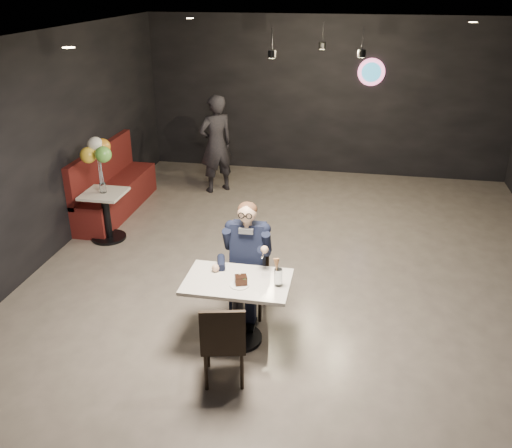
% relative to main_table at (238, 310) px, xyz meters
% --- Properties ---
extents(floor, '(9.00, 9.00, 0.00)m').
position_rel_main_table_xyz_m(floor, '(0.49, 1.31, -0.38)').
color(floor, gray).
rests_on(floor, ground).
extents(wall_sign, '(0.50, 0.06, 0.50)m').
position_rel_main_table_xyz_m(wall_sign, '(1.29, 5.78, 1.62)').
color(wall_sign, pink).
rests_on(wall_sign, floor).
extents(pendant_lights, '(1.40, 1.20, 0.36)m').
position_rel_main_table_xyz_m(pendant_lights, '(0.49, 3.31, 2.51)').
color(pendant_lights, black).
rests_on(pendant_lights, floor).
extents(main_table, '(1.10, 0.70, 0.75)m').
position_rel_main_table_xyz_m(main_table, '(0.00, 0.00, 0.00)').
color(main_table, white).
rests_on(main_table, floor).
extents(chair_far, '(0.42, 0.46, 0.92)m').
position_rel_main_table_xyz_m(chair_far, '(0.00, 0.55, 0.09)').
color(chair_far, black).
rests_on(chair_far, floor).
extents(chair_near, '(0.51, 0.54, 0.92)m').
position_rel_main_table_xyz_m(chair_near, '(0.00, -0.62, 0.09)').
color(chair_near, black).
rests_on(chair_near, floor).
extents(seated_man, '(0.60, 0.80, 1.44)m').
position_rel_main_table_xyz_m(seated_man, '(0.00, 0.55, 0.34)').
color(seated_man, black).
rests_on(seated_man, floor).
extents(dessert_plate, '(0.20, 0.20, 0.01)m').
position_rel_main_table_xyz_m(dessert_plate, '(0.04, -0.10, 0.38)').
color(dessert_plate, white).
rests_on(dessert_plate, main_table).
extents(cake_slice, '(0.15, 0.13, 0.08)m').
position_rel_main_table_xyz_m(cake_slice, '(0.06, -0.08, 0.43)').
color(cake_slice, black).
rests_on(cake_slice, dessert_plate).
extents(mint_leaf, '(0.06, 0.04, 0.01)m').
position_rel_main_table_xyz_m(mint_leaf, '(0.09, -0.10, 0.47)').
color(mint_leaf, '#317D29').
rests_on(mint_leaf, cake_slice).
extents(sundae_glass, '(0.08, 0.08, 0.19)m').
position_rel_main_table_xyz_m(sundae_glass, '(0.43, -0.02, 0.47)').
color(sundae_glass, silver).
rests_on(sundae_glass, main_table).
extents(wafer_cone, '(0.08, 0.08, 0.13)m').
position_rel_main_table_xyz_m(wafer_cone, '(0.41, -0.04, 0.62)').
color(wafer_cone, tan).
rests_on(wafer_cone, sundae_glass).
extents(booth_bench, '(0.56, 2.23, 1.12)m').
position_rel_main_table_xyz_m(booth_bench, '(-2.76, 3.08, 0.18)').
color(booth_bench, '#4D1310').
rests_on(booth_bench, floor).
extents(side_table, '(0.59, 0.59, 0.73)m').
position_rel_main_table_xyz_m(side_table, '(-2.46, 2.08, -0.01)').
color(side_table, white).
rests_on(side_table, floor).
extents(balloon_vase, '(0.09, 0.09, 0.14)m').
position_rel_main_table_xyz_m(balloon_vase, '(-2.46, 2.08, 0.45)').
color(balloon_vase, silver).
rests_on(balloon_vase, side_table).
extents(balloon_bunch, '(0.42, 0.42, 0.70)m').
position_rel_main_table_xyz_m(balloon_bunch, '(-2.46, 2.08, 0.87)').
color(balloon_bunch, yellow).
rests_on(balloon_bunch, balloon_vase).
extents(passerby, '(0.76, 0.74, 1.77)m').
position_rel_main_table_xyz_m(passerby, '(-1.35, 4.35, 0.51)').
color(passerby, black).
rests_on(passerby, floor).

